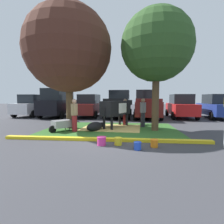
# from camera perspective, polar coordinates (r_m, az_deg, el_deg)

# --- Properties ---
(ground_plane) EXTENTS (80.00, 80.00, 0.00)m
(ground_plane) POSITION_cam_1_polar(r_m,az_deg,el_deg) (7.28, -1.69, -8.97)
(ground_plane) COLOR #38383D
(grass_island) EXTENTS (7.12, 4.74, 0.02)m
(grass_island) POSITION_cam_1_polar(r_m,az_deg,el_deg) (9.44, -0.39, -5.73)
(grass_island) COLOR #2D5B23
(grass_island) RESTS_ON ground
(curb_yellow) EXTENTS (8.32, 0.24, 0.12)m
(curb_yellow) POSITION_cam_1_polar(r_m,az_deg,el_deg) (6.98, -2.58, -9.07)
(curb_yellow) COLOR yellow
(curb_yellow) RESTS_ON ground
(hay_bedding) EXTENTS (3.38, 2.65, 0.04)m
(hay_bedding) POSITION_cam_1_polar(r_m,az_deg,el_deg) (9.79, -0.17, -5.25)
(hay_bedding) COLOR tan
(hay_bedding) RESTS_ON ground
(shade_tree_left) EXTENTS (4.74, 4.74, 6.76)m
(shade_tree_left) POSITION_cam_1_polar(r_m,az_deg,el_deg) (10.28, -14.27, 19.55)
(shade_tree_left) COLOR #4C3823
(shade_tree_left) RESTS_ON ground
(shade_tree_right) EXTENTS (3.64, 3.64, 6.18)m
(shade_tree_right) POSITION_cam_1_polar(r_m,az_deg,el_deg) (9.59, 14.57, 20.40)
(shade_tree_right) COLOR #4C3823
(shade_tree_right) RESTS_ON ground
(cow_holstein) EXTENTS (1.77, 2.94, 1.58)m
(cow_holstein) POSITION_cam_1_polar(r_m,az_deg,el_deg) (9.93, 1.69, 1.28)
(cow_holstein) COLOR black
(cow_holstein) RESTS_ON ground
(calf_lying) EXTENTS (0.96, 1.29, 0.48)m
(calf_lying) POSITION_cam_1_polar(r_m,az_deg,el_deg) (8.99, -5.61, -4.79)
(calf_lying) COLOR black
(calf_lying) RESTS_ON ground
(person_handler) EXTENTS (0.34, 0.49, 1.66)m
(person_handler) POSITION_cam_1_polar(r_m,az_deg,el_deg) (8.87, -12.37, -0.75)
(person_handler) COLOR maroon
(person_handler) RESTS_ON ground
(person_visitor_near) EXTENTS (0.51, 0.34, 1.65)m
(person_visitor_near) POSITION_cam_1_polar(r_m,az_deg,el_deg) (10.72, 4.36, 0.24)
(person_visitor_near) COLOR maroon
(person_visitor_near) RESTS_ON ground
(person_visitor_far) EXTENTS (0.34, 0.46, 1.69)m
(person_visitor_far) POSITION_cam_1_polar(r_m,az_deg,el_deg) (10.19, 10.20, 0.07)
(person_visitor_far) COLOR black
(person_visitor_far) RESTS_ON ground
(wheelbarrow) EXTENTS (1.31, 1.39, 0.63)m
(wheelbarrow) POSITION_cam_1_polar(r_m,az_deg,el_deg) (9.16, -16.43, -3.86)
(wheelbarrow) COLOR gray
(wheelbarrow) RESTS_ON ground
(bucket_pink) EXTENTS (0.34, 0.34, 0.31)m
(bucket_pink) POSITION_cam_1_polar(r_m,az_deg,el_deg) (6.35, -3.49, -9.52)
(bucket_pink) COLOR #EA3893
(bucket_pink) RESTS_ON ground
(bucket_yellow) EXTENTS (0.30, 0.30, 0.28)m
(bucket_yellow) POSITION_cam_1_polar(r_m,az_deg,el_deg) (6.38, 2.05, -9.60)
(bucket_yellow) COLOR yellow
(bucket_yellow) RESTS_ON ground
(bucket_blue) EXTENTS (0.27, 0.27, 0.26)m
(bucket_blue) POSITION_cam_1_polar(r_m,az_deg,el_deg) (5.88, 8.46, -10.95)
(bucket_blue) COLOR blue
(bucket_blue) RESTS_ON ground
(bucket_orange) EXTENTS (0.28, 0.28, 0.27)m
(bucket_orange) POSITION_cam_1_polar(r_m,az_deg,el_deg) (6.29, 13.83, -9.97)
(bucket_orange) COLOR orange
(bucket_orange) RESTS_ON ground
(hatchback_white) EXTENTS (2.17, 4.47, 2.02)m
(hatchback_white) POSITION_cam_1_polar(r_m,az_deg,el_deg) (18.00, -24.78, 1.96)
(hatchback_white) COLOR silver
(hatchback_white) RESTS_ON ground
(suv_black) EXTENTS (2.28, 4.68, 2.52)m
(suv_black) POSITION_cam_1_polar(r_m,az_deg,el_deg) (16.33, -17.35, 2.94)
(suv_black) COLOR black
(suv_black) RESTS_ON ground
(sedan_silver) EXTENTS (2.17, 4.47, 2.02)m
(sedan_silver) POSITION_cam_1_polar(r_m,az_deg,el_deg) (15.74, -7.52, 2.01)
(sedan_silver) COLOR maroon
(sedan_silver) RESTS_ON ground
(pickup_truck_black) EXTENTS (2.40, 5.48, 2.42)m
(pickup_truck_black) POSITION_cam_1_polar(r_m,az_deg,el_deg) (15.57, 2.27, 2.50)
(pickup_truck_black) COLOR black
(pickup_truck_black) RESTS_ON ground
(pickup_truck_maroon) EXTENTS (2.40, 5.48, 2.42)m
(pickup_truck_maroon) POSITION_cam_1_polar(r_m,az_deg,el_deg) (15.17, 11.45, 2.35)
(pickup_truck_maroon) COLOR maroon
(pickup_truck_maroon) RESTS_ON ground
(sedan_red) EXTENTS (2.17, 4.47, 2.02)m
(sedan_red) POSITION_cam_1_polar(r_m,az_deg,el_deg) (15.88, 21.90, 1.74)
(sedan_red) COLOR red
(sedan_red) RESTS_ON ground
(sedan_blue) EXTENTS (2.17, 4.47, 2.02)m
(sedan_blue) POSITION_cam_1_polar(r_m,az_deg,el_deg) (16.81, 31.29, 1.53)
(sedan_blue) COLOR navy
(sedan_blue) RESTS_ON ground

